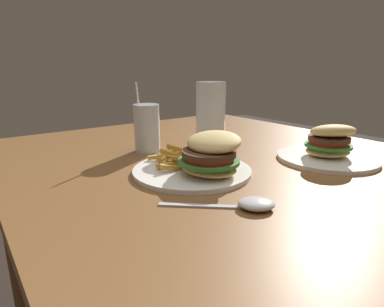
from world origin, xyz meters
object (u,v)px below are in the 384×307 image
(meal_plate_near, at_px, (201,161))
(meal_plate_far, at_px, (329,148))
(beer_glass, at_px, (210,116))
(juice_glass, at_px, (147,129))
(spoon, at_px, (252,204))

(meal_plate_near, bearing_deg, meal_plate_far, 72.76)
(beer_glass, relative_size, meal_plate_far, 0.76)
(juice_glass, bearing_deg, spoon, -5.48)
(juice_glass, xyz_separation_m, meal_plate_far, (0.35, 0.32, -0.03))
(beer_glass, distance_m, meal_plate_far, 0.33)
(spoon, bearing_deg, beer_glass, 101.17)
(meal_plate_near, relative_size, meal_plate_far, 1.08)
(spoon, distance_m, meal_plate_far, 0.37)
(beer_glass, distance_m, spoon, 0.44)
(juice_glass, height_order, spoon, juice_glass)
(beer_glass, height_order, juice_glass, juice_glass)
(meal_plate_near, height_order, beer_glass, beer_glass)
(meal_plate_near, distance_m, spoon, 0.19)
(meal_plate_near, bearing_deg, juice_glass, 179.02)
(beer_glass, bearing_deg, juice_glass, -108.10)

